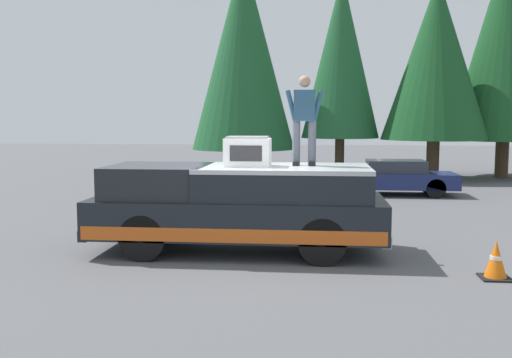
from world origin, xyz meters
TOP-DOWN VIEW (x-y plane):
  - ground_plane at (0.00, 0.00)m, footprint 90.00×90.00m
  - pickup_truck at (0.42, 0.34)m, footprint 2.01×5.54m
  - compressor_unit at (0.34, 0.14)m, footprint 0.65×0.84m
  - person_on_truck_bed at (0.63, -0.90)m, footprint 0.29×0.72m
  - parked_car_navy at (9.15, -3.71)m, footprint 1.64×4.10m
  - traffic_cone at (-1.03, -3.99)m, footprint 0.47×0.47m
  - conifer_far_left at (15.44, -9.12)m, footprint 4.57×4.57m
  - conifer_left at (14.30, -5.99)m, footprint 4.33×4.33m
  - conifer_center_left at (15.14, -2.18)m, footprint 3.35×3.35m
  - conifer_center_right at (14.87, 2.02)m, footprint 4.46×4.46m

SIDE VIEW (x-z plane):
  - ground_plane at x=0.00m, z-range 0.00..0.00m
  - traffic_cone at x=-1.03m, z-range -0.02..0.60m
  - parked_car_navy at x=9.15m, z-range 0.00..1.16m
  - pickup_truck at x=0.42m, z-range 0.05..1.70m
  - compressor_unit at x=0.34m, z-range 1.65..2.21m
  - person_on_truck_bed at x=0.63m, z-range 1.71..3.40m
  - conifer_left at x=14.30m, z-range 0.82..9.05m
  - conifer_center_left at x=15.14m, z-range 0.83..9.51m
  - conifer_center_right at x=14.87m, z-range 0.59..10.15m
  - conifer_far_left at x=15.44m, z-range 0.79..11.05m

